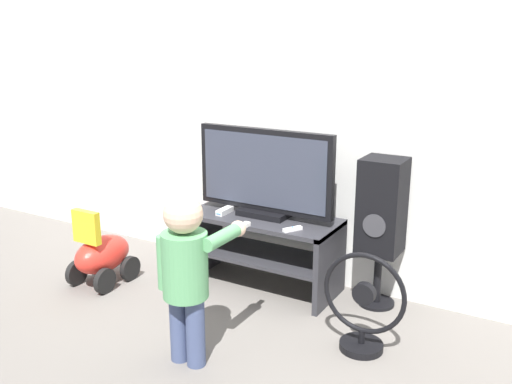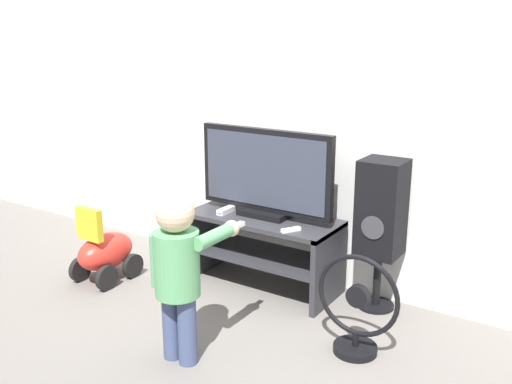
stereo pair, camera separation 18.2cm
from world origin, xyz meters
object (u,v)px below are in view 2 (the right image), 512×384
at_px(child, 179,264).
at_px(game_console, 226,210).
at_px(floor_fan, 357,310).
at_px(ride_on_toy, 105,252).
at_px(speaker_tower, 381,212).
at_px(remote_primary, 291,230).
at_px(television, 265,174).

bearing_deg(child, game_console, 112.42).
xyz_separation_m(floor_fan, ride_on_toy, (-1.89, -0.08, -0.04)).
distance_m(child, speaker_tower, 1.33).
bearing_deg(floor_fan, child, -142.61).
bearing_deg(speaker_tower, game_console, -168.78).
distance_m(speaker_tower, floor_fan, 0.70).
relative_size(remote_primary, floor_fan, 0.22).
xyz_separation_m(child, floor_fan, (0.76, 0.58, -0.30)).
height_order(television, child, television).
bearing_deg(ride_on_toy, child, -23.70).
bearing_deg(speaker_tower, remote_primary, -148.59).
xyz_separation_m(game_console, child, (0.39, -0.95, 0.03)).
height_order(remote_primary, speaker_tower, speaker_tower).
xyz_separation_m(remote_primary, speaker_tower, (0.47, 0.29, 0.12)).
relative_size(speaker_tower, floor_fan, 1.69).
bearing_deg(remote_primary, floor_fan, -26.17).
relative_size(child, floor_fan, 1.63).
bearing_deg(speaker_tower, television, -171.86).
distance_m(remote_primary, ride_on_toy, 1.39).
relative_size(speaker_tower, ride_on_toy, 1.72).
height_order(child, speaker_tower, speaker_tower).
bearing_deg(child, remote_primary, 78.74).
relative_size(game_console, remote_primary, 1.22).
height_order(game_console, floor_fan, floor_fan).
xyz_separation_m(television, ride_on_toy, (-1.00, -0.55, -0.59)).
xyz_separation_m(speaker_tower, floor_fan, (0.11, -0.58, -0.38)).
bearing_deg(floor_fan, ride_on_toy, -177.50).
relative_size(floor_fan, ride_on_toy, 1.02).
bearing_deg(game_console, floor_fan, -17.89).
xyz_separation_m(game_console, speaker_tower, (1.04, 0.21, 0.11)).
bearing_deg(speaker_tower, floor_fan, -79.12).
relative_size(remote_primary, ride_on_toy, 0.23).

